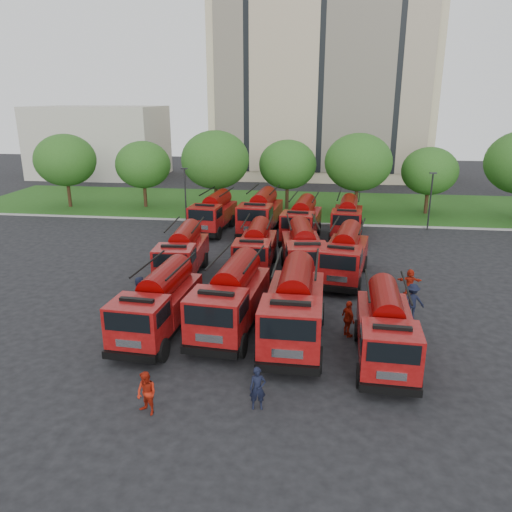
{
  "coord_description": "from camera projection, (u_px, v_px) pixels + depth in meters",
  "views": [
    {
      "loc": [
        2.35,
        -27.38,
        11.32
      ],
      "look_at": [
        -1.44,
        2.09,
        1.8
      ],
      "focal_mm": 35.0,
      "sensor_mm": 36.0,
      "label": 1
    }
  ],
  "objects": [
    {
      "name": "tree_3",
      "position": [
        288.0,
        165.0,
        50.96
      ],
      "size": [
        5.88,
        5.88,
        7.19
      ],
      "color": "#382314",
      "rests_on": "ground"
    },
    {
      "name": "fire_truck_11",
      "position": [
        347.0,
        218.0,
        41.99
      ],
      "size": [
        3.01,
        7.08,
        3.14
      ],
      "rotation": [
        0.0,
        0.0,
        -0.09
      ],
      "color": "black",
      "rests_on": "ground"
    },
    {
      "name": "fire_truck_8",
      "position": [
        214.0,
        213.0,
        43.5
      ],
      "size": [
        3.14,
        7.34,
        3.25
      ],
      "rotation": [
        0.0,
        0.0,
        -0.09
      ],
      "color": "black",
      "rests_on": "ground"
    },
    {
      "name": "ground",
      "position": [
        276.0,
        296.0,
        29.6
      ],
      "size": [
        140.0,
        140.0,
        0.0
      ],
      "primitive_type": "plane",
      "color": "black",
      "rests_on": "ground"
    },
    {
      "name": "fire_truck_2",
      "position": [
        294.0,
        307.0,
        23.75
      ],
      "size": [
        2.95,
        7.79,
        3.52
      ],
      "rotation": [
        0.0,
        0.0,
        -0.02
      ],
      "color": "black",
      "rests_on": "ground"
    },
    {
      "name": "fire_truck_0",
      "position": [
        159.0,
        304.0,
        24.5
      ],
      "size": [
        2.98,
        7.21,
        3.21
      ],
      "rotation": [
        0.0,
        0.0,
        -0.07
      ],
      "color": "black",
      "rests_on": "ground"
    },
    {
      "name": "fire_truck_4",
      "position": [
        183.0,
        253.0,
        32.56
      ],
      "size": [
        2.84,
        7.04,
        3.15
      ],
      "rotation": [
        0.0,
        0.0,
        0.05
      ],
      "color": "black",
      "rests_on": "ground"
    },
    {
      "name": "firefighter_5",
      "position": [
        409.0,
        294.0,
        29.98
      ],
      "size": [
        1.46,
        0.64,
        1.57
      ],
      "primitive_type": "imported",
      "rotation": [
        0.0,
        0.0,
        3.13
      ],
      "color": "#9D1C0C",
      "rests_on": "ground"
    },
    {
      "name": "fire_truck_3",
      "position": [
        386.0,
        328.0,
        22.01
      ],
      "size": [
        2.73,
        6.9,
        3.1
      ],
      "rotation": [
        0.0,
        0.0,
        -0.04
      ],
      "color": "black",
      "rests_on": "ground"
    },
    {
      "name": "curb",
      "position": [
        293.0,
        223.0,
        46.49
      ],
      "size": [
        70.0,
        0.3,
        0.14
      ],
      "primitive_type": "cube",
      "color": "gray",
      "rests_on": "ground"
    },
    {
      "name": "apartment_building",
      "position": [
        321.0,
        88.0,
        70.82
      ],
      "size": [
        30.0,
        14.18,
        25.0
      ],
      "color": "beige",
      "rests_on": "ground"
    },
    {
      "name": "side_building",
      "position": [
        100.0,
        142.0,
        73.28
      ],
      "size": [
        18.0,
        12.0,
        10.0
      ],
      "primitive_type": "cube",
      "color": "#B0AB9C",
      "rests_on": "ground"
    },
    {
      "name": "tree_2",
      "position": [
        215.0,
        160.0,
        49.25
      ],
      "size": [
        6.72,
        6.72,
        8.22
      ],
      "color": "#382314",
      "rests_on": "ground"
    },
    {
      "name": "fire_truck_10",
      "position": [
        302.0,
        220.0,
        40.75
      ],
      "size": [
        3.25,
        7.52,
        3.32
      ],
      "rotation": [
        0.0,
        0.0,
        -0.1
      ],
      "color": "black",
      "rests_on": "ground"
    },
    {
      "name": "fire_truck_1",
      "position": [
        231.0,
        298.0,
        24.97
      ],
      "size": [
        3.27,
        7.66,
        3.39
      ],
      "rotation": [
        0.0,
        0.0,
        -0.09
      ],
      "color": "black",
      "rests_on": "ground"
    },
    {
      "name": "tree_4",
      "position": [
        358.0,
        162.0,
        48.53
      ],
      "size": [
        6.55,
        6.55,
        8.01
      ],
      "color": "#382314",
      "rests_on": "ground"
    },
    {
      "name": "fire_truck_7",
      "position": [
        345.0,
        255.0,
        32.03
      ],
      "size": [
        3.56,
        7.42,
        3.24
      ],
      "rotation": [
        0.0,
        0.0,
        -0.16
      ],
      "color": "black",
      "rests_on": "ground"
    },
    {
      "name": "firefighter_1",
      "position": [
        148.0,
        413.0,
        18.69
      ],
      "size": [
        0.95,
        0.8,
        1.71
      ],
      "primitive_type": "imported",
      "rotation": [
        0.0,
        0.0,
        -0.5
      ],
      "color": "#9D1C0C",
      "rests_on": "ground"
    },
    {
      "name": "tree_5",
      "position": [
        430.0,
        171.0,
        48.89
      ],
      "size": [
        5.46,
        5.46,
        6.68
      ],
      "color": "#382314",
      "rests_on": "ground"
    },
    {
      "name": "firefighter_0",
      "position": [
        258.0,
        408.0,
        19.0
      ],
      "size": [
        0.7,
        0.57,
        1.72
      ],
      "primitive_type": "imported",
      "rotation": [
        0.0,
        0.0,
        0.19
      ],
      "color": "black",
      "rests_on": "ground"
    },
    {
      "name": "firefighter_4",
      "position": [
        142.0,
        310.0,
        27.75
      ],
      "size": [
        1.1,
        1.12,
        1.94
      ],
      "primitive_type": "imported",
      "rotation": [
        0.0,
        0.0,
        2.31
      ],
      "color": "black",
      "rests_on": "ground"
    },
    {
      "name": "firefighter_2",
      "position": [
        347.0,
        336.0,
        24.71
      ],
      "size": [
        1.05,
        1.26,
        1.87
      ],
      "primitive_type": "imported",
      "rotation": [
        0.0,
        0.0,
        2.04
      ],
      "color": "#9D1C0C",
      "rests_on": "ground"
    },
    {
      "name": "fire_truck_5",
      "position": [
        256.0,
        248.0,
        33.75
      ],
      "size": [
        2.54,
        6.79,
        3.08
      ],
      "rotation": [
        0.0,
        0.0,
        0.01
      ],
      "color": "black",
      "rests_on": "ground"
    },
    {
      "name": "lamp_post_0",
      "position": [
        185.0,
        192.0,
        46.18
      ],
      "size": [
        0.6,
        0.25,
        5.11
      ],
      "color": "black",
      "rests_on": "ground"
    },
    {
      "name": "firefighter_3",
      "position": [
        410.0,
        318.0,
        26.75
      ],
      "size": [
        1.29,
        0.71,
        1.94
      ],
      "primitive_type": "imported",
      "rotation": [
        0.0,
        0.0,
        3.09
      ],
      "color": "black",
      "rests_on": "ground"
    },
    {
      "name": "tree_0",
      "position": [
        65.0,
        160.0,
        51.77
      ],
      "size": [
        6.3,
        6.3,
        7.7
      ],
      "color": "#382314",
      "rests_on": "ground"
    },
    {
      "name": "lawn",
      "position": [
        297.0,
        205.0,
        54.14
      ],
      "size": [
        70.0,
        16.0,
        0.12
      ],
      "primitive_type": "cube",
      "color": "#204512",
      "rests_on": "ground"
    },
    {
      "name": "tree_1",
      "position": [
        143.0,
        165.0,
        51.88
      ],
      "size": [
        5.71,
        5.71,
        6.98
      ],
      "color": "#382314",
      "rests_on": "ground"
    },
    {
      "name": "fire_truck_6",
      "position": [
        303.0,
        251.0,
        32.78
      ],
      "size": [
        3.38,
        7.45,
        3.27
      ],
      "rotation": [
        0.0,
        0.0,
        0.13
      ],
      "color": "black",
      "rests_on": "ground"
    },
    {
      "name": "fire_truck_9",
      "position": [
        261.0,
        213.0,
        42.86
      ],
      "size": [
        3.33,
        7.95,
        3.54
      ],
      "rotation": [
        0.0,
        0.0,
        -0.08
      ],
      "color": "black",
      "rests_on": "ground"
    },
    {
      "name": "lamp_post_1",
      "position": [
        431.0,
        198.0,
        43.51
      ],
      "size": [
        0.6,
        0.25,
        5.11
      ],
      "color": "black",
      "rests_on": "ground"
    }
  ]
}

